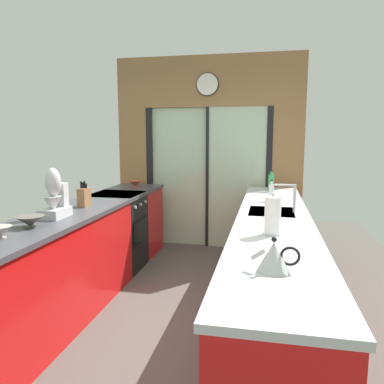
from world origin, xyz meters
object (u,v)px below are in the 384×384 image
at_px(mixing_bowl_mid, 30,221).
at_px(soap_bottle_near, 271,192).
at_px(oven_range, 118,232).
at_px(paper_towel_roll, 273,216).
at_px(kettle, 274,257).
at_px(soap_bottle_far, 271,183).
at_px(mixing_bowl_far, 135,184).
at_px(knife_block, 84,197).
at_px(mixing_bowl_near, 1,232).
at_px(stand_mixer, 55,199).

xyz_separation_m(mixing_bowl_mid, soap_bottle_near, (1.78, 1.54, 0.05)).
distance_m(oven_range, paper_towel_roll, 2.43).
height_order(kettle, soap_bottle_far, soap_bottle_far).
distance_m(mixing_bowl_far, kettle, 3.34).
relative_size(kettle, soap_bottle_far, 0.94).
bearing_deg(soap_bottle_far, soap_bottle_near, -90.00).
bearing_deg(mixing_bowl_far, knife_block, -90.00).
bearing_deg(mixing_bowl_mid, kettle, -17.95).
bearing_deg(oven_range, mixing_bowl_far, 88.18).
bearing_deg(mixing_bowl_far, mixing_bowl_near, -90.00).
height_order(stand_mixer, soap_bottle_far, stand_mixer).
bearing_deg(stand_mixer, oven_range, 90.79).
relative_size(mixing_bowl_mid, kettle, 0.86).
height_order(mixing_bowl_near, soap_bottle_far, soap_bottle_far).
bearing_deg(mixing_bowl_mid, soap_bottle_near, 40.82).
relative_size(knife_block, soap_bottle_near, 1.11).
bearing_deg(oven_range, mixing_bowl_near, -89.47).
bearing_deg(paper_towel_roll, soap_bottle_near, 90.00).
height_order(stand_mixer, kettle, stand_mixer).
relative_size(mixing_bowl_mid, mixing_bowl_far, 1.21).
bearing_deg(knife_block, soap_bottle_far, 37.42).
bearing_deg(paper_towel_roll, oven_range, 139.73).
bearing_deg(mixing_bowl_mid, mixing_bowl_near, -90.00).
relative_size(mixing_bowl_near, mixing_bowl_mid, 0.69).
distance_m(stand_mixer, paper_towel_roll, 1.79).
bearing_deg(stand_mixer, soap_bottle_far, 46.29).
bearing_deg(kettle, knife_block, 141.43).
relative_size(oven_range, stand_mixer, 2.19).
xyz_separation_m(soap_bottle_near, soap_bottle_far, (0.00, 0.67, 0.02)).
relative_size(mixing_bowl_far, paper_towel_roll, 0.59).
distance_m(mixing_bowl_mid, paper_towel_roll, 1.79).
bearing_deg(oven_range, soap_bottle_far, 16.52).
bearing_deg(mixing_bowl_far, soap_bottle_far, -1.52).
height_order(kettle, paper_towel_roll, paper_towel_roll).
height_order(knife_block, paper_towel_roll, paper_towel_roll).
xyz_separation_m(stand_mixer, kettle, (1.78, -0.92, -0.08)).
bearing_deg(oven_range, kettle, -51.33).
relative_size(knife_block, paper_towel_roll, 0.85).
height_order(mixing_bowl_far, stand_mixer, stand_mixer).
bearing_deg(soap_bottle_far, oven_range, -163.48).
xyz_separation_m(stand_mixer, paper_towel_roll, (1.78, -0.19, -0.03)).
relative_size(mixing_bowl_near, knife_block, 0.59).
bearing_deg(mixing_bowl_near, kettle, -8.42).
bearing_deg(soap_bottle_far, paper_towel_roll, -90.00).
distance_m(mixing_bowl_near, stand_mixer, 0.67).
distance_m(kettle, soap_bottle_near, 2.11).
bearing_deg(knife_block, paper_towel_roll, -21.32).
xyz_separation_m(mixing_bowl_near, mixing_bowl_mid, (0.00, 0.31, 0.00)).
relative_size(mixing_bowl_near, stand_mixer, 0.35).
relative_size(mixing_bowl_mid, soap_bottle_far, 0.81).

